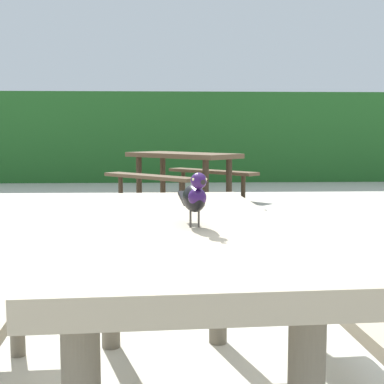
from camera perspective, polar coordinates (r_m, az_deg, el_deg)
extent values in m
cube|color=#235B23|center=(12.38, -1.34, 5.75)|extent=(28.00, 1.84, 1.90)
cube|color=gray|center=(1.96, -1.83, -3.96)|extent=(0.86, 1.84, 0.07)
cylinder|color=#635B4C|center=(2.72, -8.54, -9.10)|extent=(0.09, 0.09, 0.67)
cylinder|color=#635B4C|center=(2.75, 2.75, -8.88)|extent=(0.09, 0.09, 0.67)
cylinder|color=#635B4C|center=(2.76, -17.80, -12.15)|extent=(0.07, 0.07, 0.39)
cube|color=gray|center=(2.19, 17.16, -10.95)|extent=(0.38, 1.72, 0.05)
cylinder|color=#635B4C|center=(2.83, 11.84, -11.53)|extent=(0.07, 0.07, 0.39)
ellipsoid|color=black|center=(1.80, 0.22, -0.66)|extent=(0.10, 0.16, 0.09)
ellipsoid|color=#2D144C|center=(1.76, 0.54, -0.60)|extent=(0.07, 0.08, 0.06)
sphere|color=#2D144C|center=(1.73, 0.70, 1.18)|extent=(0.05, 0.05, 0.05)
sphere|color=#EAE08C|center=(1.73, 1.43, 1.34)|extent=(0.01, 0.01, 0.01)
sphere|color=#EAE08C|center=(1.72, 0.17, 1.31)|extent=(0.01, 0.01, 0.01)
cone|color=black|center=(1.69, 1.05, 1.07)|extent=(0.02, 0.03, 0.02)
cube|color=black|center=(1.91, -0.66, -0.64)|extent=(0.05, 0.10, 0.04)
cylinder|color=#47423D|center=(1.80, 0.71, -2.82)|extent=(0.01, 0.01, 0.05)
cylinder|color=#47423D|center=(1.80, -0.16, -2.86)|extent=(0.01, 0.01, 0.05)
cube|color=brown|center=(8.39, -1.00, 3.86)|extent=(1.81, 1.81, 0.07)
cylinder|color=#382B1D|center=(7.75, 1.43, 0.92)|extent=(0.09, 0.09, 0.67)
cylinder|color=#382B1D|center=(8.16, 3.88, 1.18)|extent=(0.09, 0.09, 0.67)
cylinder|color=#382B1D|center=(8.73, -5.55, 1.49)|extent=(0.09, 0.09, 0.67)
cylinder|color=#382B1D|center=(9.10, -3.06, 1.70)|extent=(0.09, 0.09, 0.67)
cube|color=brown|center=(7.92, -4.48, 1.60)|extent=(1.41, 1.41, 0.05)
cylinder|color=#382B1D|center=(7.49, -1.10, -0.34)|extent=(0.07, 0.07, 0.39)
cylinder|color=#382B1D|center=(8.41, -7.45, 0.33)|extent=(0.07, 0.07, 0.39)
cube|color=brown|center=(8.93, 2.09, 2.14)|extent=(1.41, 1.41, 0.05)
cylinder|color=#382B1D|center=(8.55, 5.36, 0.45)|extent=(0.07, 0.07, 0.39)
cylinder|color=#382B1D|center=(9.37, -0.91, 0.98)|extent=(0.07, 0.07, 0.39)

